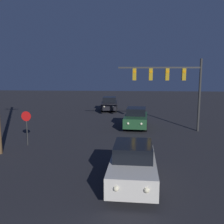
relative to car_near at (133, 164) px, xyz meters
The scene contains 5 objects.
car_near is the anchor object (origin of this frame).
car_mid 10.60m from the car_near, 88.38° to the left, with size 2.05×4.26×1.64m.
car_far 20.11m from the car_near, 97.81° to the left, with size 1.96×4.23×1.64m.
traffic_signal_mast 10.70m from the car_near, 73.11° to the left, with size 6.30×0.30×5.53m.
stop_sign 8.21m from the car_near, 142.78° to the left, with size 0.60×0.07×2.14m.
Camera 1 is at (1.15, -3.46, 4.44)m, focal length 40.00 mm.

